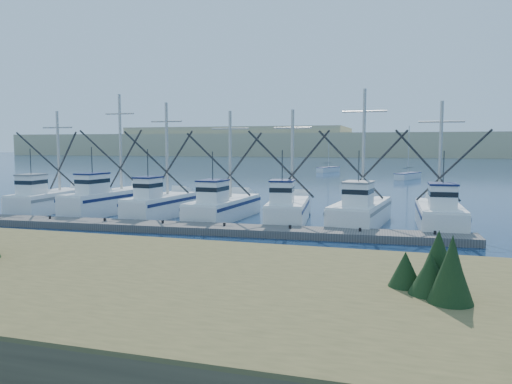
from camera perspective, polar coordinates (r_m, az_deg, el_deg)
ground at (r=23.66m, az=2.77°, el=-7.54°), size 500.00×500.00×0.00m
floating_dock at (r=30.77m, az=-7.20°, el=-4.12°), size 32.82×3.90×0.44m
dune_ridge at (r=232.45m, az=15.37°, el=5.22°), size 360.00×60.00×10.00m
trawler_fleet at (r=35.32m, az=-3.91°, el=-1.63°), size 31.85×9.29×9.27m
sailboat_near at (r=79.47m, az=16.96°, el=1.76°), size 4.03×6.67×8.10m
sailboat_far at (r=96.08m, az=8.26°, el=2.55°), size 3.82×6.02×8.10m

